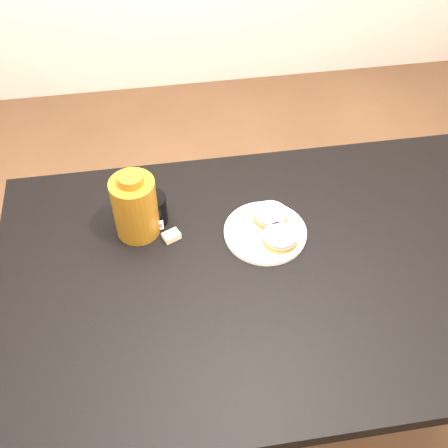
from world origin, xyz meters
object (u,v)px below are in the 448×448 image
object	(u,v)px
plate	(265,232)
teabag_pouch	(171,236)
bagel_back	(271,215)
bagel_front	(280,238)
bagel_package	(135,206)
table	(264,287)
mug	(152,209)

from	to	relation	value
plate	teabag_pouch	bearing A→B (deg)	174.41
plate	bagel_back	xyz separation A→B (m)	(0.02, 0.04, 0.02)
bagel_front	bagel_package	bearing A→B (deg)	163.59
table	bagel_package	distance (m)	0.41
bagel_back	bagel_front	world-z (taller)	same
bagel_front	teabag_pouch	size ratio (longest dim) A/B	2.95
mug	table	bearing A→B (deg)	-50.37
bagel_front	bagel_package	size ratio (longest dim) A/B	0.66
bagel_front	teabag_pouch	bearing A→B (deg)	167.07
bagel_front	mug	xyz separation A→B (m)	(-0.33, 0.14, 0.02)
plate	bagel_front	distance (m)	0.05
bagel_front	bagel_back	bearing A→B (deg)	95.57
table	plate	bearing A→B (deg)	79.45
bagel_package	bagel_front	bearing A→B (deg)	-16.41
mug	teabag_pouch	xyz separation A→B (m)	(0.04, -0.07, -0.04)
table	plate	size ratio (longest dim) A/B	6.22
bagel_back	mug	bearing A→B (deg)	170.37
table	teabag_pouch	xyz separation A→B (m)	(-0.23, 0.14, 0.09)
bagel_back	bagel_package	size ratio (longest dim) A/B	0.60
bagel_front	teabag_pouch	world-z (taller)	bagel_front
table	bagel_back	size ratio (longest dim) A/B	11.63
table	mug	bearing A→B (deg)	142.27
plate	mug	xyz separation A→B (m)	(-0.30, 0.10, 0.04)
bagel_back	mug	size ratio (longest dim) A/B	0.95
table	teabag_pouch	world-z (taller)	teabag_pouch
bagel_front	plate	bearing A→B (deg)	127.56
table	bagel_front	world-z (taller)	bagel_front
teabag_pouch	bagel_front	bearing A→B (deg)	-12.93
plate	teabag_pouch	distance (m)	0.26
teabag_pouch	mug	bearing A→B (deg)	121.40
mug	bagel_package	bearing A→B (deg)	-157.70
teabag_pouch	bagel_package	xyz separation A→B (m)	(-0.09, 0.04, 0.08)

